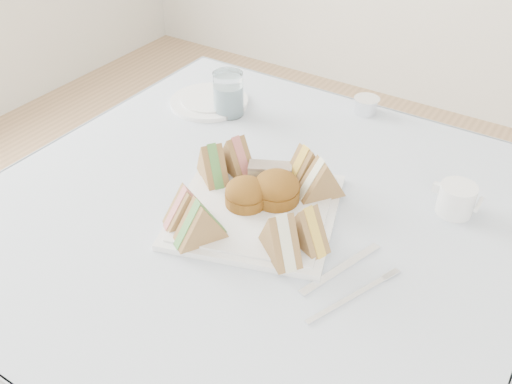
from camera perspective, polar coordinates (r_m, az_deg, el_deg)
The scene contains 20 objects.
table at distance 1.36m, azimuth -0.19°, elevation -14.00°, with size 0.90×0.90×0.74m, color brown.
tablecloth at distance 1.10m, azimuth -0.23°, elevation -1.63°, with size 1.02×1.02×0.01m, color silver.
serving_plate at distance 1.08m, azimuth -0.00°, elevation -1.87°, with size 0.30×0.30×0.01m, color white.
sandwich_fl_a at distance 1.03m, azimuth -6.91°, elevation -1.32°, with size 0.09×0.04×0.08m, color olive, non-canonical shape.
sandwich_fl_b at distance 0.99m, azimuth -5.65°, elevation -2.85°, with size 0.09×0.04×0.08m, color olive, non-canonical shape.
sandwich_fr_a at distance 0.98m, azimuth 5.10°, elevation -3.33°, with size 0.09×0.04×0.08m, color olive, non-canonical shape.
sandwich_fr_b at distance 0.95m, azimuth 2.47°, elevation -4.24°, with size 0.10×0.04×0.09m, color olive, non-canonical shape.
sandwich_bl_a at distance 1.13m, azimuth -4.40°, elevation 3.07°, with size 0.09×0.04×0.08m, color olive, non-canonical shape.
sandwich_bl_b at distance 1.15m, azimuth -2.04°, elevation 3.81°, with size 0.09×0.04×0.08m, color olive, non-canonical shape.
sandwich_br_a at distance 1.09m, azimuth 6.51°, elevation 1.45°, with size 0.09×0.04×0.08m, color olive, non-canonical shape.
sandwich_br_b at distance 1.12m, azimuth 4.95°, elevation 2.78°, with size 0.09×0.04×0.08m, color olive, non-canonical shape.
scone_left at distance 1.07m, azimuth -1.03°, elevation -0.14°, with size 0.08×0.08×0.05m, color brown.
scone_right at distance 1.07m, azimuth 2.07°, elevation 0.36°, with size 0.09×0.09×0.06m, color brown.
pastry_slice at distance 1.13m, azimuth 1.43°, elevation 1.89°, with size 0.09×0.03×0.04m, color beige.
side_plate at distance 1.45m, azimuth -4.70°, elevation 8.98°, with size 0.19×0.19×0.01m, color white.
water_glass at distance 1.38m, azimuth -2.78°, elevation 9.78°, with size 0.07×0.07×0.11m, color white.
tea_strainer at distance 1.42m, azimuth 10.95°, elevation 8.43°, with size 0.06×0.06×0.04m, color silver.
knife at distance 0.98m, azimuth 8.49°, elevation -7.59°, with size 0.01×0.18×0.00m, color silver.
fork at distance 0.93m, azimuth 9.02°, elevation -10.64°, with size 0.01×0.16×0.00m, color silver.
creamer_jug at distance 1.13m, azimuth 19.40°, elevation -0.69°, with size 0.07×0.07×0.06m, color white.
Camera 1 is at (0.47, -0.72, 1.43)m, focal length 40.00 mm.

